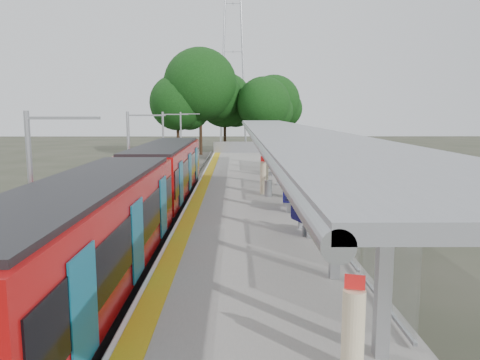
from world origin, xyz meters
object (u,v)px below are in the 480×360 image
Objects in this scene: bench_mid at (287,196)px; info_pillar_far at (264,177)px; bench_far at (275,166)px; train at (140,194)px; litter_bin at (268,188)px; bench_near at (303,219)px; info_pillar_near at (353,330)px.

bench_mid is 0.85× the size of info_pillar_far.
train is at bearing -129.84° from bench_far.
litter_bin is (0.17, -0.80, -0.46)m from info_pillar_far.
info_pillar_far is (-0.79, 4.22, 0.28)m from bench_mid.
bench_far is at bearing 67.71° from bench_near.
info_pillar_near is 17.54m from info_pillar_far.
litter_bin is (5.60, 5.31, -0.63)m from train.
bench_far reaches higher than litter_bin.
bench_near is 16.33m from bench_far.
info_pillar_far is at bearing 108.81° from info_pillar_near.
train reaches higher than bench_mid.
info_pillar_near is at bearing -106.44° from bench_far.
bench_far is at bearing 83.30° from info_pillar_far.
info_pillar_near is 0.84× the size of info_pillar_far.
bench_far is 25.65m from info_pillar_near.
info_pillar_far is (5.43, 6.11, -0.17)m from train.
train is at bearing 140.59° from bench_near.
train is 12.85m from info_pillar_near.
train is 13.56× the size of info_pillar_far.
litter_bin is at bearing -75.48° from info_pillar_far.
info_pillar_far is (-0.42, 17.54, 0.14)m from info_pillar_near.
litter_bin is at bearing 108.28° from info_pillar_near.
bench_near is (6.34, -2.12, -0.56)m from train.
bench_mid is 1.05× the size of bench_far.
info_pillar_far is 2.42× the size of litter_bin.
train is 6.71m from bench_near.
bench_mid is at bearing 105.83° from info_pillar_near.
bench_far is 1.96× the size of litter_bin.
bench_mid is at bearing -106.84° from bench_far.
litter_bin is at bearing -111.71° from bench_far.
bench_near is 9.32m from info_pillar_near.
bench_near is 7.47m from litter_bin.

